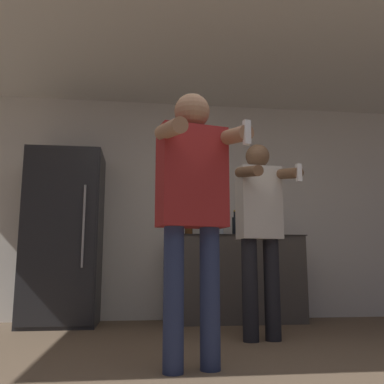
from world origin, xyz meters
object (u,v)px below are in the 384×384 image
bottle_clear_vodka (235,225)px  person_woman_foreground (193,196)px  refrigerator (64,237)px  person_man_side (260,223)px  bottle_red_label (220,225)px  bottle_short_whiskey (189,223)px

bottle_clear_vodka → person_woman_foreground: person_woman_foreground is taller
refrigerator → person_man_side: size_ratio=1.09×
bottle_red_label → bottle_short_whiskey: bearing=180.0°
refrigerator → bottle_red_label: (1.67, 0.02, 0.15)m
bottle_short_whiskey → bottle_red_label: bottle_short_whiskey is taller
bottle_red_label → person_man_side: (0.12, -1.15, -0.10)m
bottle_short_whiskey → person_man_side: size_ratio=0.22×
bottle_short_whiskey → refrigerator: bearing=-179.2°
refrigerator → bottle_red_label: size_ratio=5.62×
bottle_short_whiskey → bottle_red_label: size_ratio=1.11×
refrigerator → bottle_clear_vodka: size_ratio=6.19×
person_woman_foreground → person_man_side: size_ratio=1.02×
bottle_red_label → person_man_side: bearing=-84.2°
bottle_clear_vodka → bottle_red_label: bearing=180.0°
person_woman_foreground → person_man_side: bearing=53.4°
person_man_side → bottle_red_label: bearing=95.8°
bottle_red_label → bottle_clear_vodka: bearing=0.0°
bottle_clear_vodka → person_woman_foreground: size_ratio=0.17×
bottle_clear_vodka → person_man_side: bearing=-92.4°
refrigerator → person_woman_foreground: size_ratio=1.07×
bottle_clear_vodka → bottle_short_whiskey: bearing=180.0°
bottle_clear_vodka → person_woman_foreground: bearing=-109.5°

